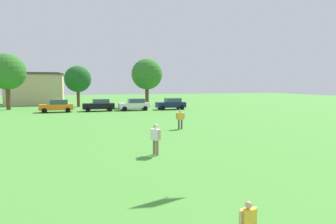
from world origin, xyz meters
The scene contains 13 objects.
ground_plane centered at (0.00, 30.00, 0.00)m, with size 160.00×160.00×0.00m, color #4C9338.
child_kite_flyer centered at (1.95, 3.81, 0.64)m, with size 0.51×0.25×1.08m.
adult_bystander centered at (2.28, 13.27, 0.98)m, with size 0.51×0.72×1.65m.
bystander_near_trees centered at (6.65, 21.70, 0.96)m, with size 0.76×0.40×1.62m.
parked_car_orange_0 centered at (-4.00, 41.04, 0.86)m, with size 4.30×2.02×1.68m.
parked_car_black_1 centered at (1.50, 41.11, 0.86)m, with size 4.30×2.02×1.68m.
parked_car_white_2 centered at (6.46, 40.82, 0.86)m, with size 4.30×2.02×1.68m.
parked_car_navy_3 centered at (11.96, 40.73, 0.86)m, with size 4.30×2.02×1.68m.
tree_far_left centered at (-11.02, 47.30, 5.53)m, with size 5.26×5.26×8.20m.
tree_center centered at (-1.13, 50.43, 4.57)m, with size 4.34×4.34×6.77m.
tree_far_right centered at (9.87, 47.45, 5.37)m, with size 5.11×5.11×7.96m.
house_left centered at (-8.64, 59.83, 2.87)m, with size 10.15×8.34×5.71m.
house_right centered at (-8.81, 59.83, 2.95)m, with size 9.29×8.31×5.88m.
Camera 1 is at (-1.78, -2.03, 3.74)m, focal length 32.43 mm.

